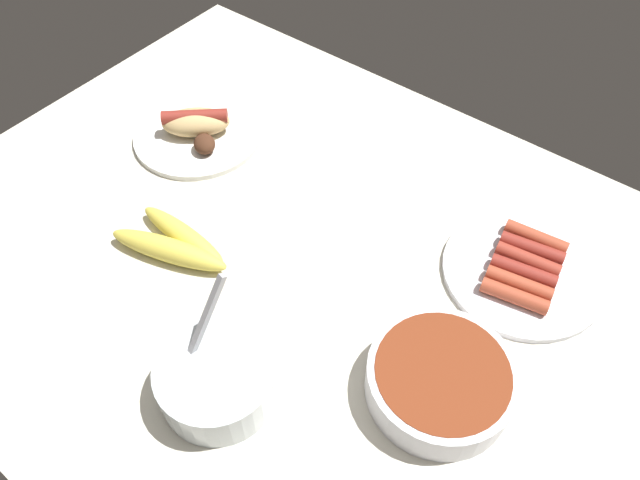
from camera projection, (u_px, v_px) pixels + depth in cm
name	position (u px, v px, depth cm)	size (l,w,h in cm)	color
ground_plane	(301.00, 268.00, 90.79)	(120.00, 90.00, 3.00)	silver
bowl_chili	(440.00, 380.00, 74.52)	(18.34, 18.34, 5.23)	white
bowl_coleslaw	(217.00, 378.00, 74.13)	(14.90, 14.90, 16.05)	silver
banana_bunch	(175.00, 244.00, 89.67)	(19.03, 9.79, 3.53)	#E5D14C
plate_sausages	(524.00, 270.00, 87.46)	(23.16, 23.16, 3.14)	white
plate_hotdog_assembled	(197.00, 130.00, 105.83)	(22.45, 22.45, 5.61)	white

